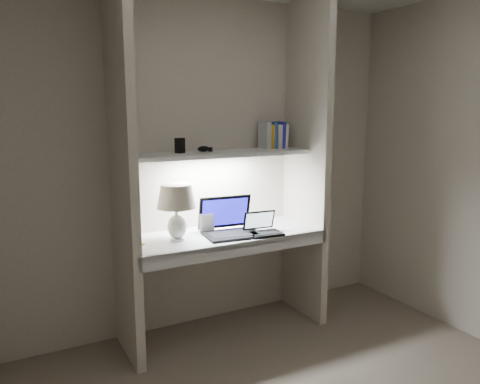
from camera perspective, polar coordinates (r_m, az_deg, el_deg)
back_wall at (r=3.62m, az=-3.89°, el=3.34°), size 3.20×0.01×2.50m
alcove_panel_left at (r=3.13m, az=-14.08°, el=1.96°), size 0.06×0.55×2.50m
alcove_panel_right at (r=3.75m, az=8.11°, el=3.49°), size 0.06×0.55×2.50m
desk at (r=3.47m, az=-1.92°, el=-5.36°), size 1.40×0.55×0.04m
desk_apron at (r=3.26m, az=0.11°, el=-6.95°), size 1.46×0.03×0.10m
shelf at (r=3.45m, az=-2.68°, el=4.68°), size 1.40×0.36×0.03m
strip_light at (r=3.45m, az=-2.68°, el=4.31°), size 0.60×0.04×0.02m
table_lamp at (r=3.25m, az=-7.76°, el=-1.34°), size 0.27×0.27×0.40m
laptop_main at (r=3.44m, az=-1.27°, el=-4.15°), size 0.43×0.38×0.27m
laptop_netbook at (r=3.45m, az=2.79°, el=-4.48°), size 0.26×0.24×0.16m
speaker at (r=3.49m, az=-4.14°, el=-3.76°), size 0.12×0.10×0.14m
mouse at (r=3.55m, az=1.13°, el=-4.40°), size 0.11×0.09×0.04m
cable_coil at (r=3.54m, az=-0.52°, el=-4.62°), size 0.12×0.12×0.01m
sticky_note at (r=3.26m, az=-12.23°, el=-6.26°), size 0.09×0.09×0.00m
book_row at (r=3.75m, az=4.05°, el=6.86°), size 0.20×0.14×0.21m
shelf_box at (r=3.36m, az=-7.34°, el=5.64°), size 0.08×0.07×0.11m
shelf_gadget at (r=3.44m, az=-4.46°, el=5.27°), size 0.12×0.10×0.04m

